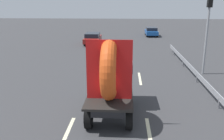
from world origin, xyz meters
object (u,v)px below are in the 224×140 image
at_px(traffic_light, 208,23).
at_px(distant_sedan, 93,38).
at_px(oncoming_car, 151,31).
at_px(flatbed_truck, 111,76).

bearing_deg(traffic_light, distant_sedan, 128.66).
bearing_deg(traffic_light, oncoming_car, 95.51).
xyz_separation_m(flatbed_truck, oncoming_car, (4.45, 26.26, -1.11)).
height_order(traffic_light, oncoming_car, traffic_light).
height_order(flatbed_truck, traffic_light, traffic_light).
height_order(distant_sedan, traffic_light, traffic_light).
bearing_deg(traffic_light, flatbed_truck, -133.44).
bearing_deg(distant_sedan, flatbed_truck, -79.90).
relative_size(traffic_light, oncoming_car, 1.43).
distance_m(distant_sedan, oncoming_car, 10.80).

